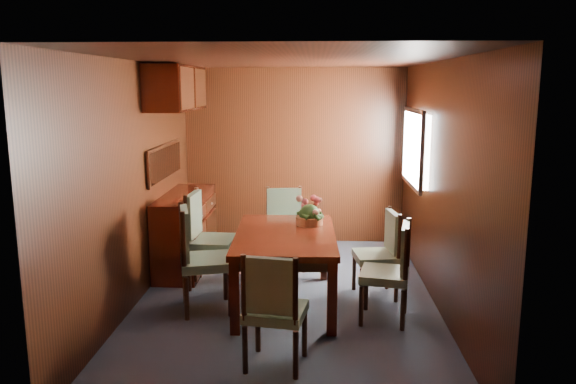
# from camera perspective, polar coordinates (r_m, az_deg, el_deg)

# --- Properties ---
(ground) EXTENTS (4.50, 4.50, 0.00)m
(ground) POSITION_cam_1_polar(r_m,az_deg,el_deg) (5.84, -0.20, -10.93)
(ground) COLOR #303541
(ground) RESTS_ON ground
(room_shell) EXTENTS (3.06, 4.52, 2.41)m
(room_shell) POSITION_cam_1_polar(r_m,az_deg,el_deg) (5.79, -1.07, 5.53)
(room_shell) COLOR black
(room_shell) RESTS_ON ground
(sideboard) EXTENTS (0.48, 1.40, 0.90)m
(sideboard) POSITION_cam_1_polar(r_m,az_deg,el_deg) (6.82, -10.33, -3.92)
(sideboard) COLOR #360E06
(sideboard) RESTS_ON ground
(dining_table) EXTENTS (1.02, 1.59, 0.73)m
(dining_table) POSITION_cam_1_polar(r_m,az_deg,el_deg) (5.57, -0.28, -5.20)
(dining_table) COLOR #360E06
(dining_table) RESTS_ON ground
(chair_left_near) EXTENTS (0.58, 0.60, 1.04)m
(chair_left_near) POSITION_cam_1_polar(r_m,az_deg,el_deg) (5.48, -9.18, -6.14)
(chair_left_near) COLOR black
(chair_left_near) RESTS_ON ground
(chair_left_far) EXTENTS (0.50, 0.52, 1.04)m
(chair_left_far) POSITION_cam_1_polar(r_m,az_deg,el_deg) (6.17, -8.48, -4.18)
(chair_left_far) COLOR black
(chair_left_far) RESTS_ON ground
(chair_right_near) EXTENTS (0.51, 0.52, 0.94)m
(chair_right_near) POSITION_cam_1_polar(r_m,az_deg,el_deg) (5.28, 10.59, -7.46)
(chair_right_near) COLOR black
(chair_right_near) RESTS_ON ground
(chair_right_far) EXTENTS (0.47, 0.48, 0.91)m
(chair_right_far) POSITION_cam_1_polar(r_m,az_deg,el_deg) (5.88, 9.55, -5.71)
(chair_right_far) COLOR black
(chair_right_far) RESTS_ON ground
(chair_head) EXTENTS (0.51, 0.50, 0.95)m
(chair_head) POSITION_cam_1_polar(r_m,az_deg,el_deg) (4.34, -1.49, -11.38)
(chair_head) COLOR black
(chair_head) RESTS_ON ground
(chair_foot) EXTENTS (0.51, 0.49, 0.96)m
(chair_foot) POSITION_cam_1_polar(r_m,az_deg,el_deg) (6.74, -0.33, -3.19)
(chair_foot) COLOR black
(chair_foot) RESTS_ON ground
(flower_centerpiece) EXTENTS (0.30, 0.30, 0.30)m
(flower_centerpiece) POSITION_cam_1_polar(r_m,az_deg,el_deg) (5.83, 2.19, -1.95)
(flower_centerpiece) COLOR #B06235
(flower_centerpiece) RESTS_ON dining_table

